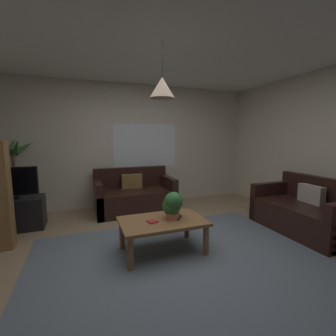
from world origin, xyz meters
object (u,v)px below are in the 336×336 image
(couch_under_window, at_px, (135,197))
(remote_on_table_1, at_px, (178,218))
(couch_right_side, at_px, (305,213))
(tv, at_px, (9,183))
(coffee_table, at_px, (163,225))
(book_on_table_0, at_px, (153,221))
(potted_plant_on_table, at_px, (172,205))
(pendant_lamp, at_px, (162,88))
(tv_stand, at_px, (12,214))
(remote_on_table_0, at_px, (175,217))
(potted_palm_corner, at_px, (15,178))

(couch_under_window, height_order, remote_on_table_1, couch_under_window)
(remote_on_table_1, bearing_deg, couch_right_side, 36.01)
(couch_right_side, height_order, tv, tv)
(couch_under_window, relative_size, coffee_table, 1.41)
(remote_on_table_1, bearing_deg, book_on_table_0, -139.18)
(potted_plant_on_table, xyz_separation_m, pendant_lamp, (-0.13, 0.01, 1.41))
(potted_plant_on_table, height_order, tv_stand, potted_plant_on_table)
(book_on_table_0, height_order, remote_on_table_0, remote_on_table_0)
(couch_right_side, bearing_deg, tv_stand, -111.07)
(remote_on_table_1, relative_size, tv, 0.20)
(book_on_table_0, bearing_deg, pendant_lamp, 11.42)
(couch_under_window, relative_size, pendant_lamp, 2.38)
(remote_on_table_1, xyz_separation_m, potted_plant_on_table, (-0.08, 0.01, 0.17))
(book_on_table_0, height_order, tv_stand, tv_stand)
(tv_stand, bearing_deg, pendant_lamp, -37.19)
(pendant_lamp, bearing_deg, coffee_table, -135.00)
(couch_right_side, distance_m, remote_on_table_1, 2.08)
(couch_right_side, relative_size, potted_plant_on_table, 4.07)
(couch_right_side, distance_m, pendant_lamp, 2.86)
(coffee_table, xyz_separation_m, potted_palm_corner, (-2.00, 1.99, 0.38))
(couch_right_side, distance_m, potted_plant_on_table, 2.17)
(book_on_table_0, relative_size, pendant_lamp, 0.18)
(book_on_table_0, xyz_separation_m, potted_palm_corner, (-1.86, 2.02, 0.31))
(couch_under_window, bearing_deg, potted_plant_on_table, -86.91)
(tv_stand, bearing_deg, remote_on_table_1, -34.86)
(coffee_table, height_order, tv, tv)
(couch_under_window, xyz_separation_m, couch_right_side, (2.24, -1.90, 0.00))
(tv_stand, bearing_deg, coffee_table, -37.19)
(coffee_table, distance_m, potted_plant_on_table, 0.28)
(potted_plant_on_table, height_order, potted_palm_corner, potted_palm_corner)
(coffee_table, height_order, remote_on_table_0, remote_on_table_0)
(remote_on_table_0, xyz_separation_m, tv_stand, (-2.14, 1.46, -0.18))
(couch_right_side, xyz_separation_m, book_on_table_0, (-2.41, 0.12, 0.15))
(remote_on_table_0, bearing_deg, pendant_lamp, 18.10)
(coffee_table, bearing_deg, couch_under_window, 88.95)
(couch_right_side, relative_size, remote_on_table_0, 8.85)
(book_on_table_0, bearing_deg, tv_stand, 140.22)
(tv, xyz_separation_m, potted_palm_corner, (-0.04, 0.53, -0.02))
(couch_under_window, distance_m, book_on_table_0, 1.80)
(potted_plant_on_table, bearing_deg, book_on_table_0, -175.53)
(couch_under_window, distance_m, potted_palm_corner, 2.10)
(remote_on_table_0, xyz_separation_m, tv, (-2.14, 1.44, 0.32))
(couch_under_window, height_order, coffee_table, couch_under_window)
(potted_plant_on_table, relative_size, tv_stand, 0.39)
(coffee_table, relative_size, tv_stand, 1.17)
(remote_on_table_0, xyz_separation_m, pendant_lamp, (-0.18, -0.03, 1.58))
(potted_palm_corner, distance_m, pendant_lamp, 3.10)
(coffee_table, relative_size, tv, 1.34)
(remote_on_table_0, bearing_deg, tv_stand, -24.32)
(tv_stand, distance_m, potted_palm_corner, 0.70)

